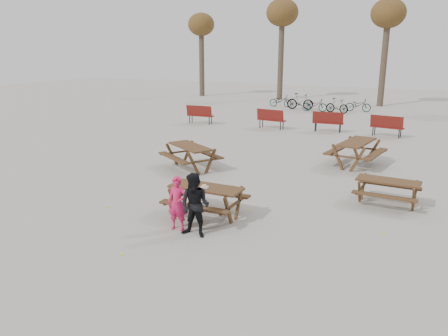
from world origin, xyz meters
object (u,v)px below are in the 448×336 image
at_px(main_picnic_table, 206,194).
at_px(soda_bottle, 193,185).
at_px(child, 177,203).
at_px(picnic_table_north, 191,157).
at_px(adult, 195,206).
at_px(food_tray, 205,187).
at_px(picnic_table_east, 387,192).
at_px(picnic_table_far, 356,153).

distance_m(main_picnic_table, soda_bottle, 0.41).
relative_size(main_picnic_table, child, 1.42).
distance_m(soda_bottle, picnic_table_north, 4.55).
bearing_deg(child, adult, -24.61).
xyz_separation_m(food_tray, adult, (0.34, -1.06, -0.07)).
distance_m(food_tray, adult, 1.12).
xyz_separation_m(soda_bottle, picnic_table_east, (4.16, 3.06, -0.50)).
bearing_deg(soda_bottle, adult, -57.93).
bearing_deg(food_tray, child, -102.53).
bearing_deg(child, main_picnic_table, 69.40).
bearing_deg(adult, food_tray, 105.67).
distance_m(adult, picnic_table_north, 5.66).
relative_size(food_tray, child, 0.14).
bearing_deg(picnic_table_far, picnic_table_north, 129.28).
xyz_separation_m(picnic_table_north, picnic_table_far, (5.03, 2.99, 0.03)).
xyz_separation_m(food_tray, picnic_table_east, (3.91, 2.94, -0.45)).
relative_size(food_tray, picnic_table_far, 0.09).
bearing_deg(picnic_table_east, main_picnic_table, -141.65).
relative_size(food_tray, picnic_table_east, 0.11).
bearing_deg(picnic_table_north, picnic_table_far, 61.76).
bearing_deg(picnic_table_north, food_tray, -24.07).
height_order(main_picnic_table, picnic_table_far, picnic_table_far).
bearing_deg(adult, picnic_table_north, 119.30).
bearing_deg(picnic_table_east, picnic_table_far, 113.76).
distance_m(child, adult, 0.57).
bearing_deg(picnic_table_east, soda_bottle, -141.37).
height_order(food_tray, adult, adult).
bearing_deg(food_tray, picnic_table_far, 70.24).
height_order(adult, picnic_table_north, adult).
bearing_deg(main_picnic_table, adult, -72.88).
relative_size(adult, picnic_table_north, 0.75).
bearing_deg(main_picnic_table, child, -100.89).
distance_m(soda_bottle, adult, 1.13).
relative_size(soda_bottle, adult, 0.12).
height_order(picnic_table_east, picnic_table_north, picnic_table_north).
relative_size(picnic_table_north, picnic_table_far, 0.93).
bearing_deg(main_picnic_table, picnic_table_east, 36.04).
height_order(food_tray, child, child).
bearing_deg(child, food_tray, 67.75).
distance_m(main_picnic_table, food_tray, 0.22).
bearing_deg(main_picnic_table, food_tray, -83.09).
bearing_deg(food_tray, soda_bottle, -154.89).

